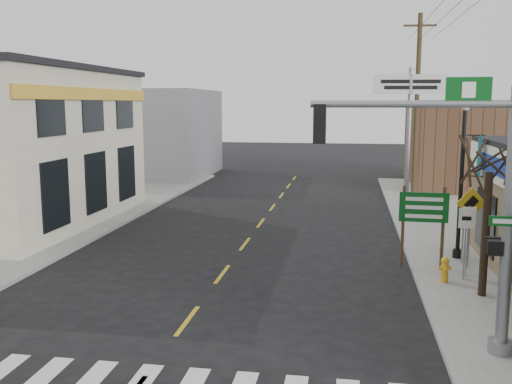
% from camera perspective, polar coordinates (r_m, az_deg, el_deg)
% --- Properties ---
extents(sidewalk_right, '(6.00, 38.00, 0.13)m').
position_cam_1_polar(sidewalk_right, '(23.38, 21.70, -4.99)').
color(sidewalk_right, gray).
rests_on(sidewalk_right, ground).
extents(sidewalk_left, '(6.00, 38.00, 0.13)m').
position_cam_1_polar(sidewalk_left, '(26.22, -20.47, -3.46)').
color(sidewalk_left, gray).
rests_on(sidewalk_left, ground).
extents(center_line, '(0.12, 56.00, 0.01)m').
position_cam_1_polar(center_line, '(18.43, -3.39, -8.19)').
color(center_line, gold).
rests_on(center_line, ground).
extents(bldg_distant_right, '(8.00, 10.00, 5.60)m').
position_cam_1_polar(bldg_distant_right, '(40.10, 21.00, 4.54)').
color(bldg_distant_right, brown).
rests_on(bldg_distant_right, ground).
extents(bldg_distant_left, '(9.00, 10.00, 6.40)m').
position_cam_1_polar(bldg_distant_left, '(43.86, -10.63, 5.81)').
color(bldg_distant_left, slate).
rests_on(bldg_distant_left, ground).
extents(traffic_signal_pole, '(4.58, 0.37, 5.80)m').
position_cam_1_polar(traffic_signal_pole, '(12.59, 21.13, -0.03)').
color(traffic_signal_pole, gray).
rests_on(traffic_signal_pole, sidewalk_right).
extents(guide_sign, '(1.53, 0.13, 2.67)m').
position_cam_1_polar(guide_sign, '(18.95, 16.39, -2.26)').
color(guide_sign, '#493721').
rests_on(guide_sign, sidewalk_right).
extents(fire_hydrant, '(0.24, 0.24, 0.77)m').
position_cam_1_polar(fire_hydrant, '(17.98, 18.35, -7.27)').
color(fire_hydrant, gold).
rests_on(fire_hydrant, sidewalk_right).
extents(ped_crossing_sign, '(1.02, 0.07, 2.64)m').
position_cam_1_polar(ped_crossing_sign, '(19.51, 20.67, -1.94)').
color(ped_crossing_sign, gray).
rests_on(ped_crossing_sign, sidewalk_right).
extents(lamp_post, '(0.69, 0.54, 5.29)m').
position_cam_1_polar(lamp_post, '(20.46, 20.06, 2.14)').
color(lamp_post, black).
rests_on(lamp_post, sidewalk_right).
extents(dance_center_sign, '(3.22, 0.20, 6.83)m').
position_cam_1_polar(dance_center_sign, '(26.33, 15.11, 8.26)').
color(dance_center_sign, gray).
rests_on(dance_center_sign, sidewalk_right).
extents(bare_tree, '(2.59, 2.59, 5.17)m').
position_cam_1_polar(bare_tree, '(16.48, 22.43, 4.01)').
color(bare_tree, black).
rests_on(bare_tree, sidewalk_right).
extents(utility_pole_far, '(1.75, 0.26, 10.07)m').
position_cam_1_polar(utility_pole_far, '(32.75, 15.77, 8.32)').
color(utility_pole_far, '#41291D').
rests_on(utility_pole_far, sidewalk_right).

